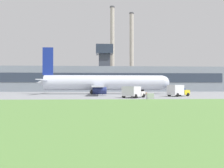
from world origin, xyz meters
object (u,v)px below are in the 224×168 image
(pushback_tug, at_px, (177,91))
(baggage_truck, at_px, (133,92))
(airplane, at_px, (103,83))
(ground_crew_person, at_px, (140,91))
(fuel_truck, at_px, (177,91))

(pushback_tug, relative_size, baggage_truck, 0.82)
(airplane, height_order, ground_crew_person, airplane)
(airplane, bearing_deg, ground_crew_person, -49.69)
(pushback_tug, distance_m, fuel_truck, 11.49)
(baggage_truck, distance_m, fuel_truck, 10.41)
(baggage_truck, height_order, ground_crew_person, baggage_truck)
(fuel_truck, bearing_deg, airplane, 135.92)
(baggage_truck, bearing_deg, ground_crew_person, 72.49)
(pushback_tug, height_order, baggage_truck, pushback_tug)
(fuel_truck, bearing_deg, baggage_truck, -153.23)
(ground_crew_person, bearing_deg, baggage_truck, -107.51)
(fuel_truck, xyz_separation_m, ground_crew_person, (-6.38, 4.54, -0.20))
(airplane, xyz_separation_m, fuel_truck, (14.16, -13.71, -1.72))
(airplane, xyz_separation_m, baggage_truck, (4.87, -18.40, -1.83))
(pushback_tug, distance_m, baggage_truck, 20.33)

